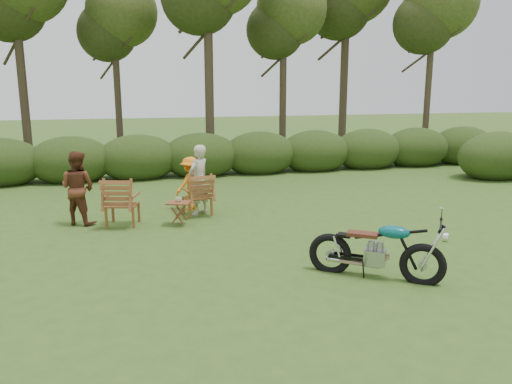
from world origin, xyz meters
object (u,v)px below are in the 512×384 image
object	(u,v)px
child	(191,209)
adult_b	(80,224)
lawn_chair_left	(123,225)
side_table	(179,214)
adult_a	(200,214)
cup	(178,199)
motorcycle	(374,277)
lawn_chair_right	(198,215)

from	to	relation	value
child	adult_b	bearing A→B (deg)	-18.96
lawn_chair_left	side_table	xyz separation A→B (m)	(1.14, -0.33, 0.25)
adult_a	adult_b	size ratio (longest dim) A/B	1.02
adult_a	child	world-z (taller)	adult_a
adult_a	child	size ratio (longest dim) A/B	1.26
cup	adult_a	bearing A→B (deg)	54.01
adult_a	adult_b	bearing A→B (deg)	-38.18
side_table	adult_b	xyz separation A→B (m)	(-2.02, 0.67, -0.25)
lawn_chair_left	cup	world-z (taller)	cup
lawn_chair_left	adult_b	size ratio (longest dim) A/B	0.66
lawn_chair_left	adult_a	world-z (taller)	adult_a
lawn_chair_left	adult_a	xyz separation A→B (m)	(1.70, 0.47, 0.00)
adult_a	child	xyz separation A→B (m)	(-0.12, 0.48, 0.00)
adult_b	adult_a	bearing A→B (deg)	-144.23
cup	adult_a	distance (m)	1.09
side_table	adult_a	distance (m)	1.01
lawn_chair_left	adult_b	bearing A→B (deg)	-4.66
motorcycle	child	world-z (taller)	child
lawn_chair_left	cup	xyz separation A→B (m)	(1.14, -0.29, 0.55)
lawn_chair_left	cup	distance (m)	1.30
adult_b	lawn_chair_left	bearing A→B (deg)	-168.16
adult_b	motorcycle	bearing A→B (deg)	168.74
cup	adult_b	world-z (taller)	adult_b
motorcycle	side_table	world-z (taller)	motorcycle
child	lawn_chair_right	bearing A→B (deg)	64.20
motorcycle	cup	world-z (taller)	cup
lawn_chair_right	adult_b	size ratio (longest dim) A/B	0.62
motorcycle	lawn_chair_left	distance (m)	5.47
adult_b	cup	bearing A→B (deg)	-164.50
lawn_chair_left	child	world-z (taller)	child
lawn_chair_right	side_table	world-z (taller)	side_table
adult_b	lawn_chair_right	bearing A→B (deg)	-145.42
cup	adult_a	size ratio (longest dim) A/B	0.08
side_table	adult_b	distance (m)	2.15
adult_b	child	xyz separation A→B (m)	(2.46, 0.62, 0.00)
lawn_chair_left	side_table	size ratio (longest dim) A/B	2.07
motorcycle	side_table	size ratio (longest dim) A/B	3.90
side_table	motorcycle	bearing A→B (deg)	-55.78
motorcycle	adult_b	size ratio (longest dim) A/B	1.25
lawn_chair_right	adult_b	world-z (taller)	adult_b
side_table	cup	distance (m)	0.30
lawn_chair_left	adult_a	size ratio (longest dim) A/B	0.65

